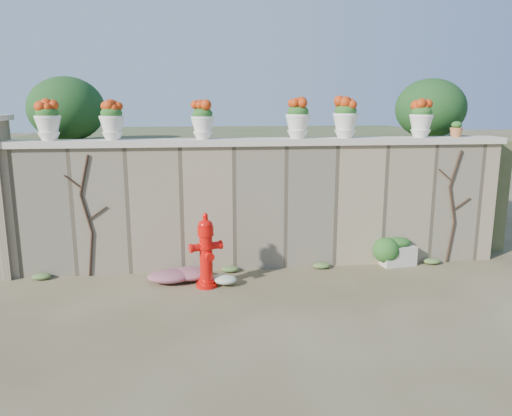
{
  "coord_description": "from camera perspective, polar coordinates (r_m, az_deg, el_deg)",
  "views": [
    {
      "loc": [
        -0.99,
        -6.09,
        2.68
      ],
      "look_at": [
        -0.09,
        1.4,
        1.06
      ],
      "focal_mm": 35.0,
      "sensor_mm": 36.0,
      "label": 1
    }
  ],
  "objects": [
    {
      "name": "urn_pot_0",
      "position": [
        8.2,
        -22.71,
        9.2
      ],
      "size": [
        0.38,
        0.38,
        0.6
      ],
      "color": "white",
      "rests_on": "wall_cap"
    },
    {
      "name": "urn_pot_2",
      "position": [
        7.9,
        -6.11,
        9.86
      ],
      "size": [
        0.36,
        0.36,
        0.57
      ],
      "color": "white",
      "rests_on": "wall_cap"
    },
    {
      "name": "urn_pot_3",
      "position": [
        8.06,
        4.8,
        10.09
      ],
      "size": [
        0.39,
        0.39,
        0.61
      ],
      "color": "white",
      "rests_on": "wall_cap"
    },
    {
      "name": "fire_hydrant",
      "position": [
        7.31,
        -5.73,
        -4.84
      ],
      "size": [
        0.48,
        0.34,
        1.1
      ],
      "rotation": [
        0.0,
        0.0,
        0.32
      ],
      "color": "red",
      "rests_on": "ground"
    },
    {
      "name": "terracotta_pot",
      "position": [
        8.99,
        21.92,
        8.28
      ],
      "size": [
        0.21,
        0.21,
        0.25
      ],
      "color": "#BA6A39",
      "rests_on": "wall_cap"
    },
    {
      "name": "ground",
      "position": [
        6.73,
        2.26,
        -11.37
      ],
      "size": [
        80.0,
        80.0,
        0.0
      ],
      "primitive_type": "plane",
      "color": "brown",
      "rests_on": "ground"
    },
    {
      "name": "magenta_clump",
      "position": [
        7.7,
        -8.59,
        -7.44
      ],
      "size": [
        0.91,
        0.6,
        0.24
      ],
      "primitive_type": "ellipsoid",
      "color": "#BF2677",
      "rests_on": "ground"
    },
    {
      "name": "vine_right",
      "position": [
        8.92,
        21.57,
        0.32
      ],
      "size": [
        0.6,
        0.04,
        1.91
      ],
      "color": "black",
      "rests_on": "ground"
    },
    {
      "name": "planter_box",
      "position": [
        8.68,
        15.85,
        -4.87
      ],
      "size": [
        0.61,
        0.41,
        0.47
      ],
      "rotation": [
        0.0,
        0.0,
        0.15
      ],
      "color": "beige",
      "rests_on": "ground"
    },
    {
      "name": "urn_pot_4",
      "position": [
        8.25,
        10.18,
        10.06
      ],
      "size": [
        0.4,
        0.4,
        0.63
      ],
      "color": "white",
      "rests_on": "wall_cap"
    },
    {
      "name": "raised_fill",
      "position": [
        11.26,
        -1.69,
        3.51
      ],
      "size": [
        9.0,
        6.0,
        2.0
      ],
      "primitive_type": "cube",
      "color": "#384C23",
      "rests_on": "ground"
    },
    {
      "name": "wall_cap",
      "position": [
        7.98,
        0.34,
        7.57
      ],
      "size": [
        8.1,
        0.52,
        0.1
      ],
      "primitive_type": "cube",
      "color": "beige",
      "rests_on": "stone_wall"
    },
    {
      "name": "back_shrub_left",
      "position": [
        9.36,
        -20.84,
        10.53
      ],
      "size": [
        1.3,
        1.3,
        1.1
      ],
      "primitive_type": "ellipsoid",
      "color": "#143814",
      "rests_on": "raised_fill"
    },
    {
      "name": "stone_wall",
      "position": [
        8.13,
        0.33,
        0.17
      ],
      "size": [
        8.0,
        0.4,
        2.0
      ],
      "primitive_type": "cube",
      "color": "gray",
      "rests_on": "ground"
    },
    {
      "name": "urn_pot_1",
      "position": [
        8.0,
        -16.15,
        9.57
      ],
      "size": [
        0.38,
        0.38,
        0.59
      ],
      "color": "white",
      "rests_on": "wall_cap"
    },
    {
      "name": "back_shrub_right",
      "position": [
        10.1,
        19.31,
        10.69
      ],
      "size": [
        1.3,
        1.3,
        1.1
      ],
      "primitive_type": "ellipsoid",
      "color": "#143814",
      "rests_on": "raised_fill"
    },
    {
      "name": "white_flowers",
      "position": [
        7.51,
        -3.09,
        -7.98
      ],
      "size": [
        0.57,
        0.46,
        0.21
      ],
      "primitive_type": "ellipsoid",
      "color": "white",
      "rests_on": "ground"
    },
    {
      "name": "urn_pot_5",
      "position": [
        8.71,
        18.36,
        9.62
      ],
      "size": [
        0.38,
        0.38,
        0.6
      ],
      "color": "white",
      "rests_on": "wall_cap"
    },
    {
      "name": "green_shrub",
      "position": [
        8.61,
        15.14,
        -4.38
      ],
      "size": [
        0.63,
        0.57,
        0.6
      ],
      "primitive_type": "ellipsoid",
      "color": "#1E5119",
      "rests_on": "ground"
    },
    {
      "name": "vine_left",
      "position": [
        8.03,
        -18.74,
        -0.68
      ],
      "size": [
        0.6,
        0.04,
        1.91
      ],
      "color": "black",
      "rests_on": "ground"
    }
  ]
}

